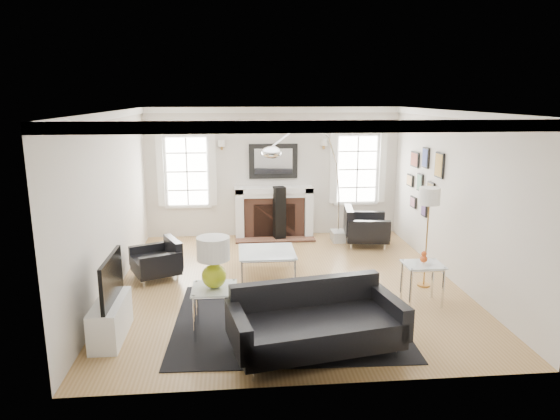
{
  "coord_description": "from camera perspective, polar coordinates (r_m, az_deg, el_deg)",
  "views": [
    {
      "loc": [
        -0.84,
        -7.74,
        3.03
      ],
      "look_at": [
        -0.1,
        0.3,
        1.18
      ],
      "focal_mm": 32.0,
      "sensor_mm": 36.0,
      "label": 1
    }
  ],
  "objects": [
    {
      "name": "back_wall",
      "position": [
        10.9,
        -0.78,
        4.32
      ],
      "size": [
        5.5,
        0.04,
        2.8
      ],
      "primitive_type": "cube",
      "color": "beige",
      "rests_on": "floor"
    },
    {
      "name": "side_table_left",
      "position": [
        6.56,
        -7.48,
        -9.69
      ],
      "size": [
        0.57,
        0.57,
        0.63
      ],
      "color": "silver",
      "rests_on": "floor"
    },
    {
      "name": "sofa",
      "position": [
        6.16,
        3.99,
        -12.75
      ],
      "size": [
        2.18,
        1.3,
        0.67
      ],
      "color": "black",
      "rests_on": "floor"
    },
    {
      "name": "mantel_mirror",
      "position": [
        10.82,
        -0.77,
        5.6
      ],
      "size": [
        1.05,
        0.07,
        0.75
      ],
      "color": "black",
      "rests_on": "back_wall"
    },
    {
      "name": "window_right",
      "position": [
        11.13,
        8.8,
        4.66
      ],
      "size": [
        1.24,
        0.15,
        1.62
      ],
      "color": "white",
      "rests_on": "back_wall"
    },
    {
      "name": "nesting_table",
      "position": [
        7.7,
        16.01,
        -6.8
      ],
      "size": [
        0.56,
        0.47,
        0.62
      ],
      "color": "silver",
      "rests_on": "floor"
    },
    {
      "name": "stick_floor_lamp",
      "position": [
        8.17,
        16.69,
        0.96
      ],
      "size": [
        0.33,
        0.33,
        1.63
      ],
      "color": "#B5813E",
      "rests_on": "floor"
    },
    {
      "name": "armchair_right",
      "position": [
        10.46,
        9.52,
        -2.03
      ],
      "size": [
        0.99,
        1.08,
        0.65
      ],
      "color": "black",
      "rests_on": "floor"
    },
    {
      "name": "armchair_left",
      "position": [
        8.72,
        -13.7,
        -5.68
      ],
      "size": [
        0.97,
        1.02,
        0.54
      ],
      "color": "black",
      "rests_on": "floor"
    },
    {
      "name": "fireplace",
      "position": [
        10.86,
        -0.68,
        -0.32
      ],
      "size": [
        1.7,
        0.69,
        1.11
      ],
      "color": "white",
      "rests_on": "floor"
    },
    {
      "name": "crown_molding",
      "position": [
        7.79,
        0.94,
        10.79
      ],
      "size": [
        5.5,
        6.0,
        0.12
      ],
      "primitive_type": "cube",
      "color": "white",
      "rests_on": "back_wall"
    },
    {
      "name": "area_rug",
      "position": [
        7.07,
        0.87,
        -12.4
      ],
      "size": [
        3.16,
        2.67,
        0.01
      ],
      "primitive_type": "cube",
      "rotation": [
        0.0,
        0.0,
        -0.03
      ],
      "color": "black",
      "rests_on": "floor"
    },
    {
      "name": "speaker_tower",
      "position": [
        10.65,
        -0.07,
        -0.39
      ],
      "size": [
        0.27,
        0.27,
        1.15
      ],
      "primitive_type": "cube",
      "rotation": [
        0.0,
        0.0,
        0.19
      ],
      "color": "black",
      "rests_on": "floor"
    },
    {
      "name": "ceiling",
      "position": [
        7.79,
        0.94,
        11.23
      ],
      "size": [
        5.5,
        6.0,
        0.02
      ],
      "primitive_type": "cube",
      "color": "white",
      "rests_on": "back_wall"
    },
    {
      "name": "front_wall",
      "position": [
        5.08,
        4.53,
        -5.81
      ],
      "size": [
        5.5,
        0.04,
        2.8
      ],
      "primitive_type": "cube",
      "color": "beige",
      "rests_on": "floor"
    },
    {
      "name": "left_wall",
      "position": [
        8.14,
        -18.72,
        0.68
      ],
      "size": [
        0.04,
        6.0,
        2.8
      ],
      "primitive_type": "cube",
      "color": "beige",
      "rests_on": "floor"
    },
    {
      "name": "arc_floor_lamp",
      "position": [
        9.69,
        3.21,
        3.24
      ],
      "size": [
        1.83,
        1.7,
        2.6
      ],
      "color": "silver",
      "rests_on": "floor"
    },
    {
      "name": "window_left",
      "position": [
        10.85,
        -10.58,
        4.38
      ],
      "size": [
        1.24,
        0.15,
        1.62
      ],
      "color": "white",
      "rests_on": "back_wall"
    },
    {
      "name": "right_wall",
      "position": [
        8.69,
        19.25,
        1.38
      ],
      "size": [
        0.04,
        6.0,
        2.8
      ],
      "primitive_type": "cube",
      "color": "beige",
      "rests_on": "floor"
    },
    {
      "name": "orange_vase",
      "position": [
        7.63,
        16.11,
        -5.24
      ],
      "size": [
        0.11,
        0.11,
        0.17
      ],
      "color": "#CF4E1A",
      "rests_on": "nesting_table"
    },
    {
      "name": "gallery_wall",
      "position": [
        9.83,
        16.06,
        3.66
      ],
      "size": [
        0.04,
        1.73,
        1.29
      ],
      "color": "black",
      "rests_on": "right_wall"
    },
    {
      "name": "tv_unit",
      "position": [
        6.81,
        -18.78,
        -11.17
      ],
      "size": [
        0.35,
        1.0,
        1.09
      ],
      "color": "white",
      "rests_on": "floor"
    },
    {
      "name": "floor",
      "position": [
        8.36,
        0.87,
        -8.33
      ],
      "size": [
        6.0,
        6.0,
        0.0
      ],
      "primitive_type": "plane",
      "color": "olive",
      "rests_on": "ground"
    },
    {
      "name": "coffee_table",
      "position": [
        8.61,
        -1.51,
        -4.92
      ],
      "size": [
        0.96,
        0.96,
        0.42
      ],
      "color": "silver",
      "rests_on": "floor"
    },
    {
      "name": "gourd_lamp",
      "position": [
        6.39,
        -7.61,
        -5.56
      ],
      "size": [
        0.42,
        0.42,
        0.67
      ],
      "color": "#A7B817",
      "rests_on": "side_table_left"
    }
  ]
}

